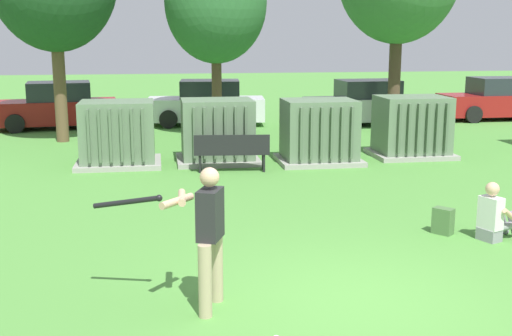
{
  "coord_description": "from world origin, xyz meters",
  "views": [
    {
      "loc": [
        -2.37,
        -7.3,
        3.25
      ],
      "look_at": [
        -0.71,
        3.5,
        1.0
      ],
      "focal_mm": 45.72,
      "sensor_mm": 36.0,
      "label": 1
    }
  ],
  "objects_px": {
    "backpack": "(443,221)",
    "parked_car_left_of_center": "(207,104)",
    "park_bench": "(232,150)",
    "parked_car_leftmost": "(56,107)",
    "parked_car_rightmost": "(496,100)",
    "transformer_mid_west": "(217,132)",
    "seated_spectator": "(494,217)",
    "transformer_east": "(412,127)",
    "transformer_west": "(118,134)",
    "batter": "(206,231)",
    "parked_car_right_of_center": "(364,104)",
    "transformer_mid_east": "(319,132)"
  },
  "relations": [
    {
      "from": "transformer_mid_east",
      "to": "batter",
      "type": "xyz_separation_m",
      "value": [
        -3.56,
        -8.67,
        0.19
      ]
    },
    {
      "from": "parked_car_left_of_center",
      "to": "parked_car_rightmost",
      "type": "relative_size",
      "value": 1.03
    },
    {
      "from": "transformer_mid_east",
      "to": "parked_car_right_of_center",
      "type": "bearing_deg",
      "value": 63.32
    },
    {
      "from": "transformer_west",
      "to": "park_bench",
      "type": "relative_size",
      "value": 1.15
    },
    {
      "from": "transformer_west",
      "to": "batter",
      "type": "bearing_deg",
      "value": -80.53
    },
    {
      "from": "park_bench",
      "to": "parked_car_left_of_center",
      "type": "relative_size",
      "value": 0.42
    },
    {
      "from": "transformer_west",
      "to": "parked_car_right_of_center",
      "type": "relative_size",
      "value": 0.49
    },
    {
      "from": "transformer_mid_west",
      "to": "park_bench",
      "type": "xyz_separation_m",
      "value": [
        0.22,
        -1.29,
        -0.25
      ]
    },
    {
      "from": "backpack",
      "to": "parked_car_left_of_center",
      "type": "distance_m",
      "value": 14.14
    },
    {
      "from": "transformer_east",
      "to": "seated_spectator",
      "type": "xyz_separation_m",
      "value": [
        -1.46,
        -7.17,
        -0.41
      ]
    },
    {
      "from": "backpack",
      "to": "transformer_mid_west",
      "type": "bearing_deg",
      "value": 114.84
    },
    {
      "from": "transformer_mid_east",
      "to": "park_bench",
      "type": "height_order",
      "value": "transformer_mid_east"
    },
    {
      "from": "park_bench",
      "to": "parked_car_leftmost",
      "type": "distance_m",
      "value": 9.82
    },
    {
      "from": "parked_car_left_of_center",
      "to": "parked_car_rightmost",
      "type": "bearing_deg",
      "value": -0.82
    },
    {
      "from": "transformer_mid_west",
      "to": "transformer_east",
      "type": "height_order",
      "value": "same"
    },
    {
      "from": "transformer_east",
      "to": "seated_spectator",
      "type": "relative_size",
      "value": 2.18
    },
    {
      "from": "park_bench",
      "to": "backpack",
      "type": "bearing_deg",
      "value": -61.97
    },
    {
      "from": "transformer_east",
      "to": "batter",
      "type": "height_order",
      "value": "batter"
    },
    {
      "from": "parked_car_leftmost",
      "to": "parked_car_left_of_center",
      "type": "xyz_separation_m",
      "value": [
        5.28,
        0.09,
        0.0
      ]
    },
    {
      "from": "transformer_west",
      "to": "seated_spectator",
      "type": "xyz_separation_m",
      "value": [
        6.29,
        -7.09,
        -0.41
      ]
    },
    {
      "from": "transformer_mid_west",
      "to": "seated_spectator",
      "type": "relative_size",
      "value": 2.18
    },
    {
      "from": "transformer_east",
      "to": "parked_car_leftmost",
      "type": "xyz_separation_m",
      "value": [
        -10.24,
        7.01,
        -0.04
      ]
    },
    {
      "from": "transformer_east",
      "to": "parked_car_rightmost",
      "type": "xyz_separation_m",
      "value": [
        6.23,
        6.93,
        -0.04
      ]
    },
    {
      "from": "seated_spectator",
      "to": "parked_car_leftmost",
      "type": "xyz_separation_m",
      "value": [
        -8.78,
        14.17,
        0.38
      ]
    },
    {
      "from": "transformer_mid_west",
      "to": "transformer_mid_east",
      "type": "height_order",
      "value": "same"
    },
    {
      "from": "batter",
      "to": "parked_car_leftmost",
      "type": "distance_m",
      "value": 16.65
    },
    {
      "from": "transformer_mid_east",
      "to": "batter",
      "type": "bearing_deg",
      "value": -112.31
    },
    {
      "from": "transformer_mid_west",
      "to": "transformer_east",
      "type": "relative_size",
      "value": 1.0
    },
    {
      "from": "parked_car_leftmost",
      "to": "parked_car_rightmost",
      "type": "xyz_separation_m",
      "value": [
        16.47,
        -0.07,
        0.0
      ]
    },
    {
      "from": "transformer_mid_east",
      "to": "parked_car_rightmost",
      "type": "height_order",
      "value": "same"
    },
    {
      "from": "transformer_east",
      "to": "parked_car_leftmost",
      "type": "distance_m",
      "value": 12.41
    },
    {
      "from": "backpack",
      "to": "parked_car_leftmost",
      "type": "distance_m",
      "value": 15.97
    },
    {
      "from": "park_bench",
      "to": "parked_car_left_of_center",
      "type": "xyz_separation_m",
      "value": [
        0.07,
        8.41,
        0.22
      ]
    },
    {
      "from": "transformer_east",
      "to": "parked_car_rightmost",
      "type": "distance_m",
      "value": 9.32
    },
    {
      "from": "transformer_west",
      "to": "transformer_east",
      "type": "bearing_deg",
      "value": 0.58
    },
    {
      "from": "seated_spectator",
      "to": "parked_car_rightmost",
      "type": "bearing_deg",
      "value": 61.38
    },
    {
      "from": "seated_spectator",
      "to": "batter",
      "type": "bearing_deg",
      "value": -157.4
    },
    {
      "from": "transformer_west",
      "to": "transformer_mid_west",
      "type": "height_order",
      "value": "same"
    },
    {
      "from": "transformer_mid_west",
      "to": "seated_spectator",
      "type": "bearing_deg",
      "value": -62.1
    },
    {
      "from": "transformer_west",
      "to": "transformer_mid_west",
      "type": "xyz_separation_m",
      "value": [
        2.51,
        0.06,
        0.0
      ]
    },
    {
      "from": "batter",
      "to": "park_bench",
      "type": "bearing_deg",
      "value": 81.19
    },
    {
      "from": "seated_spectator",
      "to": "parked_car_right_of_center",
      "type": "xyz_separation_m",
      "value": [
        2.2,
        13.48,
        0.38
      ]
    },
    {
      "from": "transformer_east",
      "to": "parked_car_left_of_center",
      "type": "height_order",
      "value": "same"
    },
    {
      "from": "seated_spectator",
      "to": "parked_car_leftmost",
      "type": "distance_m",
      "value": 16.67
    },
    {
      "from": "parked_car_left_of_center",
      "to": "transformer_east",
      "type": "bearing_deg",
      "value": -55.05
    },
    {
      "from": "transformer_mid_west",
      "to": "backpack",
      "type": "bearing_deg",
      "value": -65.16
    },
    {
      "from": "batter",
      "to": "parked_car_left_of_center",
      "type": "height_order",
      "value": "batter"
    },
    {
      "from": "transformer_mid_east",
      "to": "backpack",
      "type": "xyz_separation_m",
      "value": [
        0.55,
        -6.27,
        -0.57
      ]
    },
    {
      "from": "parked_car_right_of_center",
      "to": "parked_car_rightmost",
      "type": "bearing_deg",
      "value": 6.39
    },
    {
      "from": "seated_spectator",
      "to": "parked_car_right_of_center",
      "type": "relative_size",
      "value": 0.23
    }
  ]
}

